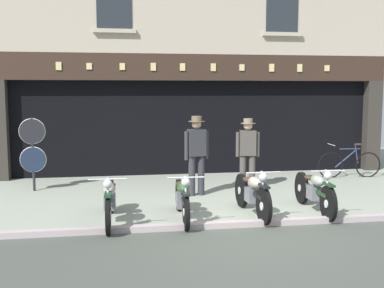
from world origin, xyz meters
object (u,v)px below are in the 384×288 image
motorcycle_left (110,199)px  advert_board_near (263,109)px  salesman_left (196,151)px  tyre_sign_pole (33,147)px  motorcycle_center_left (182,197)px  motorcycle_center_right (315,190)px  advert_board_far (296,109)px  leaning_bicycle (350,164)px  motorcycle_center (252,193)px  shopkeeper_center (248,150)px

motorcycle_left → advert_board_near: advert_board_near is taller
salesman_left → tyre_sign_pole: 3.81m
motorcycle_center_left → advert_board_near: (3.01, 4.73, 1.39)m
motorcycle_center_right → advert_board_far: (1.41, 4.60, 1.38)m
motorcycle_left → salesman_left: bearing=-133.1°
motorcycle_center_right → leaning_bicycle: leaning_bicycle is taller
motorcycle_center_left → motorcycle_center: (1.33, 0.08, 0.02)m
motorcycle_center_left → tyre_sign_pole: 4.33m
motorcycle_center_right → advert_board_far: bearing=-104.4°
tyre_sign_pole → advert_board_near: size_ratio=1.54×
salesman_left → advert_board_far: bearing=-151.2°
motorcycle_center_left → leaning_bicycle: 6.08m
leaning_bicycle → advert_board_near: bearing=61.5°
salesman_left → advert_board_near: 3.79m
shopkeeper_center → advert_board_far: 3.24m
shopkeeper_center → advert_board_near: 2.71m
shopkeeper_center → advert_board_far: size_ratio=1.62×
shopkeeper_center → leaning_bicycle: shopkeeper_center is taller
leaning_bicycle → salesman_left: bearing=113.0°
advert_board_near → leaning_bicycle: 2.80m
motorcycle_left → advert_board_far: advert_board_far is taller
motorcycle_left → motorcycle_center: size_ratio=1.05×
motorcycle_center_right → tyre_sign_pole: (-5.65, 2.86, 0.61)m
shopkeeper_center → advert_board_near: advert_board_near is taller
tyre_sign_pole → advert_board_far: size_ratio=1.66×
salesman_left → tyre_sign_pole: size_ratio=1.04×
motorcycle_center → leaning_bicycle: 4.98m
motorcycle_center → motorcycle_center_right: (1.25, 0.04, -0.01)m
advert_board_far → motorcycle_left: bearing=-138.3°
motorcycle_left → motorcycle_center_right: 3.87m
motorcycle_center_right → tyre_sign_pole: size_ratio=1.19×
motorcycle_left → advert_board_far: (5.28, 4.71, 1.38)m
motorcycle_center_right → salesman_left: (-1.99, 1.80, 0.57)m
motorcycle_center_right → salesman_left: size_ratio=1.15×
motorcycle_left → salesman_left: 2.74m
advert_board_near → motorcycle_center_right: bearing=-95.4°
shopkeeper_center → advert_board_far: (2.09, 2.31, 0.87)m
motorcycle_left → salesman_left: salesman_left is taller
motorcycle_center_left → advert_board_far: 6.34m
salesman_left → motorcycle_left: bearing=34.8°
shopkeeper_center → tyre_sign_pole: tyre_sign_pole is taller
tyre_sign_pole → advert_board_near: 6.37m
motorcycle_center_right → advert_board_far: size_ratio=1.97×
tyre_sign_pole → advert_board_far: advert_board_far is taller
motorcycle_center → advert_board_far: 5.52m
advert_board_far → leaning_bicycle: 2.20m
motorcycle_center_right → tyre_sign_pole: tyre_sign_pole is taller
motorcycle_center_left → advert_board_near: bearing=-120.2°
salesman_left → shopkeeper_center: (1.31, 0.49, -0.06)m
motorcycle_left → advert_board_near: size_ratio=1.88×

